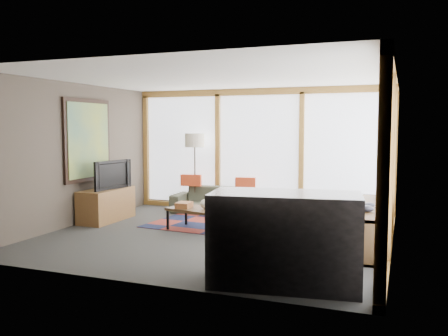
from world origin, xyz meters
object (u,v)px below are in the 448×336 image
at_px(tv_console, 107,205).
at_px(bookshelf, 371,225).
at_px(television, 109,175).
at_px(sofa, 217,200).
at_px(coffee_table, 202,220).
at_px(floor_lamp, 195,172).
at_px(bar_counter, 285,239).

bearing_deg(tv_console, bookshelf, -2.00).
bearing_deg(television, tv_console, 111.29).
bearing_deg(sofa, coffee_table, -79.09).
distance_m(bookshelf, television, 4.84).
bearing_deg(floor_lamp, coffee_table, -62.39).
distance_m(sofa, television, 2.27).
bearing_deg(television, coffee_table, -87.18).
height_order(coffee_table, bookshelf, bookshelf).
distance_m(floor_lamp, tv_console, 2.02).
relative_size(tv_console, bar_counter, 0.74).
bearing_deg(tv_console, television, 12.35).
relative_size(television, bar_counter, 0.57).
height_order(floor_lamp, television, floor_lamp).
height_order(sofa, bar_counter, bar_counter).
distance_m(coffee_table, tv_console, 2.09).
bearing_deg(floor_lamp, sofa, -10.56).
bearing_deg(television, sofa, -39.09).
height_order(coffee_table, bar_counter, bar_counter).
distance_m(television, bar_counter, 4.70).
distance_m(floor_lamp, bookshelf, 4.15).
height_order(bookshelf, bar_counter, bar_counter).
distance_m(coffee_table, bookshelf, 2.80).
bearing_deg(bar_counter, bookshelf, 62.27).
height_order(bookshelf, television, television).
bearing_deg(bookshelf, coffee_table, -179.36).
height_order(sofa, television, television).
relative_size(coffee_table, bookshelf, 0.48).
relative_size(floor_lamp, bookshelf, 0.68).
xyz_separation_m(sofa, coffee_table, (0.39, -1.68, -0.08)).
relative_size(bookshelf, television, 2.56).
bearing_deg(sofa, floor_lamp, 167.43).
distance_m(floor_lamp, television, 1.90).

